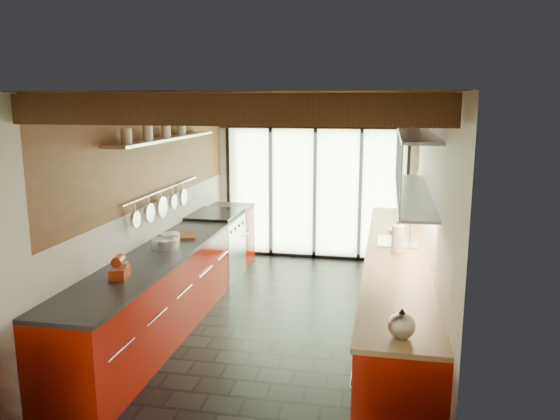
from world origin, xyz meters
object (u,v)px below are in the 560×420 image
(stand_mixer, at_px, (120,269))
(paper_towel, at_px, (398,239))
(kettle, at_px, (402,324))
(bowl, at_px, (396,231))
(soap_bottle, at_px, (397,229))

(stand_mixer, bearing_deg, paper_towel, 28.42)
(stand_mixer, xyz_separation_m, paper_towel, (2.54, 1.37, 0.06))
(stand_mixer, distance_m, kettle, 2.67)
(stand_mixer, height_order, bowl, stand_mixer)
(stand_mixer, height_order, soap_bottle, stand_mixer)
(paper_towel, relative_size, soap_bottle, 1.64)
(stand_mixer, bearing_deg, soap_bottle, 38.99)
(kettle, xyz_separation_m, soap_bottle, (0.00, 2.88, 0.01))
(kettle, distance_m, bowl, 3.11)
(soap_bottle, relative_size, bowl, 1.04)
(bowl, bearing_deg, stand_mixer, -138.03)
(kettle, bearing_deg, soap_bottle, 90.00)
(paper_towel, height_order, soap_bottle, paper_towel)
(soap_bottle, bearing_deg, paper_towel, -90.00)
(stand_mixer, bearing_deg, bowl, 41.97)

